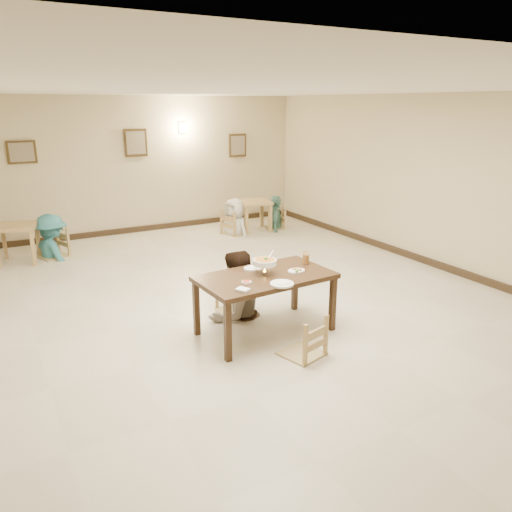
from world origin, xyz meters
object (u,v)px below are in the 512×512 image
bg_table_right (254,207)px  bg_chair_rl (235,211)px  main_table (265,281)px  chair_far (232,283)px  curry_warmer (265,262)px  main_diner (235,251)px  bg_table_left (16,232)px  bg_diner_d (276,196)px  bg_diner_c (235,198)px  bg_chair_lr (50,231)px  drink_glass (306,258)px  chair_near (303,317)px  bg_chair_rr (276,209)px  bg_diner_b (48,214)px

bg_table_right → bg_chair_rl: 0.53m
main_table → bg_chair_rl: bearing=64.4°
chair_far → bg_chair_rl: 4.50m
chair_far → curry_warmer: (0.11, -0.72, 0.48)m
main_diner → bg_table_right: (2.56, 4.13, -0.36)m
bg_table_left → bg_chair_rl: size_ratio=0.82×
curry_warmer → bg_diner_d: bearing=57.5°
bg_diner_c → bg_diner_d: bearing=71.0°
bg_chair_lr → bg_table_left: bearing=-105.0°
curry_warmer → bg_table_right: curry_warmer is taller
curry_warmer → bg_chair_lr: 5.19m
drink_glass → bg_table_right: drink_glass is taller
chair_far → main_diner: size_ratio=0.50×
main_table → bg_chair_rl: size_ratio=1.63×
chair_near → chair_far: bearing=-98.9°
drink_glass → bg_diner_c: 4.80m
bg_chair_rr → chair_near: bearing=-7.1°
bg_chair_rl → chair_far: bearing=132.2°
bg_chair_lr → bg_diner_c: 3.88m
chair_far → bg_table_left: 4.69m
drink_glass → bg_table_right: (1.78, 4.69, -0.30)m
chair_far → bg_chair_rr: bg_chair_rr is taller
bg_table_right → bg_diner_d: bg_diner_d is taller
bg_chair_rr → bg_table_left: bearing=-69.3°
drink_glass → bg_diner_b: size_ratio=0.10×
main_table → bg_table_left: (-2.50, 4.78, -0.12)m
bg_table_left → bg_diner_b: (0.58, 0.05, 0.26)m
bg_table_right → bg_diner_c: bg_diner_c is taller
curry_warmer → bg_chair_lr: bg_chair_lr is taller
bg_diner_c → chair_far: bearing=-45.3°
drink_glass → bg_diner_b: bearing=119.1°
bg_diner_d → bg_table_right: bearing=111.5°
bg_diner_d → chair_far: bearing=171.3°
curry_warmer → main_table: bearing=-105.4°
drink_glass → bg_chair_rl: size_ratio=0.16×
main_table → bg_table_right: bearing=59.4°
chair_near → curry_warmer: curry_warmer is taller
bg_chair_rl → bg_chair_lr: bearing=68.3°
bg_table_left → bg_diner_c: (4.45, -0.02, 0.23)m
chair_near → bg_chair_rl: 5.80m
curry_warmer → bg_diner_b: bg_diner_b is taller
bg_table_right → bg_chair_lr: size_ratio=0.77×
chair_near → bg_table_left: size_ratio=1.10×
bg_diner_c → bg_diner_d: 1.06m
bg_table_right → bg_diner_d: 0.58m
curry_warmer → bg_chair_rl: size_ratio=0.32×
main_diner → bg_diner_d: main_diner is taller
bg_diner_d → bg_diner_c: bearing=118.4°
bg_diner_b → bg_diner_d: 4.93m
main_table → chair_near: bearing=-87.5°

